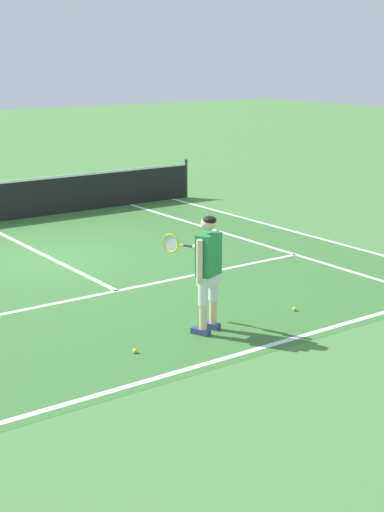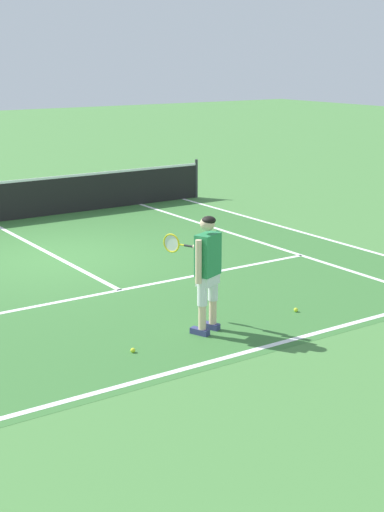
{
  "view_description": "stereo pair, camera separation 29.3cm",
  "coord_description": "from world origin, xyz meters",
  "views": [
    {
      "loc": [
        -6.0,
        -13.16,
        3.87
      ],
      "look_at": [
        0.1,
        -4.63,
        1.05
      ],
      "focal_mm": 52.6,
      "sensor_mm": 36.0,
      "label": 1
    },
    {
      "loc": [
        -5.76,
        -13.33,
        3.87
      ],
      "look_at": [
        0.1,
        -4.63,
        1.05
      ],
      "focal_mm": 52.6,
      "sensor_mm": 36.0,
      "label": 2
    }
  ],
  "objects": [
    {
      "name": "line_centre_service",
      "position": [
        0.0,
        0.63,
        0.0
      ],
      "size": [
        0.1,
        6.4,
        0.01
      ],
      "primitive_type": "cube",
      "color": "white",
      "rests_on": "ground"
    },
    {
      "name": "tennis_player",
      "position": [
        0.09,
        -5.0,
        0.99
      ],
      "size": [
        0.57,
        1.23,
        1.71
      ],
      "color": "navy",
      "rests_on": "ground"
    },
    {
      "name": "court_inner_surface",
      "position": [
        0.0,
        -1.06,
        0.0
      ],
      "size": [
        10.98,
        10.17,
        0.0
      ],
      "primitive_type": "cube",
      "color": "#387033",
      "rests_on": "ground"
    },
    {
      "name": "line_doubles_right",
      "position": [
        5.49,
        -1.06,
        0.0
      ],
      "size": [
        0.1,
        9.77,
        0.01
      ],
      "primitive_type": "cube",
      "color": "white",
      "rests_on": "ground"
    },
    {
      "name": "line_baseline",
      "position": [
        0.0,
        -5.95,
        0.0
      ],
      "size": [
        10.98,
        0.1,
        0.01
      ],
      "primitive_type": "cube",
      "color": "white",
      "rests_on": "ground"
    },
    {
      "name": "ground_plane",
      "position": [
        0.0,
        0.0,
        0.0
      ],
      "size": [
        80.0,
        80.0,
        0.0
      ],
      "primitive_type": "plane",
      "color": "#477F3D"
    },
    {
      "name": "tennis_ball_by_baseline",
      "position": [
        -1.18,
        -5.1,
        0.03
      ],
      "size": [
        0.07,
        0.07,
        0.07
      ],
      "primitive_type": "sphere",
      "color": "#CCE02D",
      "rests_on": "ground"
    },
    {
      "name": "tennis_ball_near_feet",
      "position": [
        1.75,
        -5.08,
        0.03
      ],
      "size": [
        0.07,
        0.07,
        0.07
      ],
      "primitive_type": "sphere",
      "color": "#CCE02D",
      "rests_on": "ground"
    },
    {
      "name": "line_singles_right",
      "position": [
        4.12,
        -1.06,
        0.0
      ],
      "size": [
        0.1,
        9.77,
        0.01
      ],
      "primitive_type": "cube",
      "color": "white",
      "rests_on": "ground"
    },
    {
      "name": "line_service",
      "position": [
        0.0,
        -2.57,
        0.0
      ],
      "size": [
        8.23,
        0.1,
        0.01
      ],
      "primitive_type": "cube",
      "color": "white",
      "rests_on": "ground"
    }
  ]
}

